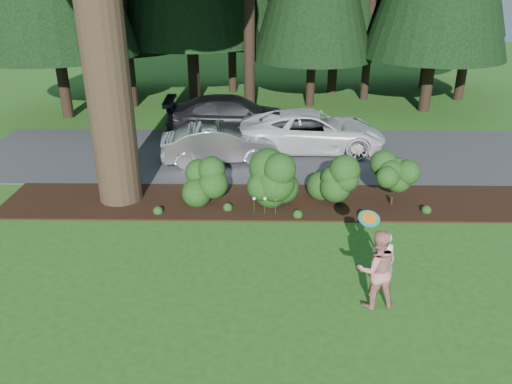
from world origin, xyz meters
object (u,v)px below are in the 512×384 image
(car_dark_suv, at_px, (234,116))
(frisbee, at_px, (369,218))
(child, at_px, (383,260))
(adult, at_px, (376,269))
(car_silver_wagon, at_px, (219,144))
(car_white_suv, at_px, (312,131))

(car_dark_suv, distance_m, frisbee, 11.26)
(child, distance_m, adult, 0.74)
(car_dark_suv, height_order, adult, adult)
(car_silver_wagon, distance_m, adult, 9.12)
(car_silver_wagon, height_order, car_white_suv, car_white_suv)
(car_white_suv, bearing_deg, child, -175.08)
(car_white_suv, distance_m, frisbee, 8.86)
(car_silver_wagon, relative_size, adult, 2.38)
(car_dark_suv, height_order, frisbee, frisbee)
(car_dark_suv, distance_m, adult, 11.97)
(car_white_suv, relative_size, adult, 3.18)
(child, xyz_separation_m, adult, (-0.30, -0.66, 0.18))
(child, relative_size, adult, 0.79)
(adult, bearing_deg, car_silver_wagon, -72.62)
(adult, bearing_deg, car_white_suv, -94.83)
(car_silver_wagon, relative_size, child, 3.03)
(car_dark_suv, height_order, child, car_dark_suv)
(car_silver_wagon, bearing_deg, child, -159.98)
(child, relative_size, frisbee, 2.95)
(car_white_suv, xyz_separation_m, adult, (0.43, -9.57, 0.07))
(car_silver_wagon, distance_m, child, 8.67)
(car_white_suv, xyz_separation_m, car_dark_suv, (-3.06, 1.88, 0.05))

